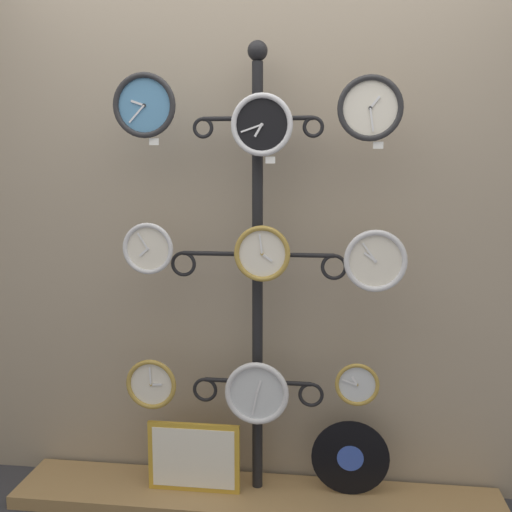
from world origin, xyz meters
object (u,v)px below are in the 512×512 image
at_px(picture_frame, 194,457).
at_px(clock_top_right, 370,108).
at_px(display_stand, 257,345).
at_px(clock_bottom_center, 257,393).
at_px(clock_top_left, 145,105).
at_px(clock_middle_left, 148,248).
at_px(vinyl_record, 350,458).
at_px(clock_bottom_right, 357,384).
at_px(clock_top_center, 262,125).
at_px(clock_middle_center, 262,254).
at_px(clock_bottom_left, 152,384).
at_px(clock_middle_right, 375,261).

bearing_deg(picture_frame, clock_top_right, -2.22).
xyz_separation_m(display_stand, clock_bottom_center, (0.01, -0.09, -0.19)).
distance_m(clock_top_left, picture_frame, 1.56).
height_order(clock_middle_left, vinyl_record, clock_middle_left).
distance_m(clock_bottom_right, vinyl_record, 0.37).
xyz_separation_m(clock_top_center, vinyl_record, (0.39, 0.07, -1.45)).
distance_m(clock_top_left, clock_middle_left, 0.60).
relative_size(clock_top_right, clock_middle_center, 1.09).
height_order(clock_top_left, picture_frame, clock_top_left).
relative_size(vinyl_record, picture_frame, 0.83).
bearing_deg(clock_bottom_right, clock_bottom_left, -178.78).
bearing_deg(vinyl_record, clock_bottom_center, -170.45).
distance_m(clock_middle_left, vinyl_record, 1.29).
bearing_deg(clock_middle_center, clock_middle_right, -0.41).
distance_m(clock_bottom_right, picture_frame, 0.81).
xyz_separation_m(clock_top_left, clock_middle_right, (0.95, 0.02, -0.63)).
height_order(clock_middle_right, picture_frame, clock_middle_right).
distance_m(clock_top_center, clock_bottom_center, 1.14).
bearing_deg(clock_top_right, clock_top_left, -179.67).
bearing_deg(clock_top_right, display_stand, 166.75).
relative_size(clock_bottom_center, clock_bottom_right, 1.49).
bearing_deg(display_stand, clock_bottom_center, -84.22).
bearing_deg(clock_bottom_right, display_stand, 170.63).
bearing_deg(clock_bottom_center, clock_bottom_left, -179.67).
height_order(clock_top_center, picture_frame, clock_top_center).
xyz_separation_m(clock_middle_center, clock_bottom_center, (-0.02, 0.00, -0.61)).
xyz_separation_m(clock_top_center, clock_bottom_right, (0.41, 0.02, -1.09)).
xyz_separation_m(display_stand, picture_frame, (-0.28, -0.08, -0.51)).
height_order(clock_top_left, clock_top_center, clock_top_left).
bearing_deg(clock_middle_center, display_stand, 109.07).
relative_size(clock_top_left, clock_bottom_left, 1.16).
xyz_separation_m(clock_bottom_left, vinyl_record, (0.88, 0.07, -0.33)).
relative_size(display_stand, clock_middle_center, 8.55).
xyz_separation_m(display_stand, clock_middle_left, (-0.46, -0.09, 0.44)).
distance_m(display_stand, clock_middle_center, 0.44).
distance_m(clock_top_center, clock_middle_left, 0.71).
xyz_separation_m(clock_middle_center, clock_bottom_left, (-0.50, 0.00, -0.60)).
height_order(clock_bottom_left, clock_bottom_center, clock_bottom_center).
bearing_deg(clock_top_left, clock_middle_left, 108.42).
bearing_deg(clock_top_right, clock_bottom_left, 178.96).
height_order(clock_bottom_left, vinyl_record, clock_bottom_left).
height_order(clock_top_left, vinyl_record, clock_top_left).
xyz_separation_m(clock_top_left, picture_frame, (0.17, 0.03, -1.55)).
relative_size(clock_middle_right, clock_bottom_center, 0.92).
bearing_deg(clock_bottom_center, display_stand, 95.78).
relative_size(clock_middle_left, clock_bottom_left, 0.98).
height_order(display_stand, clock_top_center, display_stand).
xyz_separation_m(clock_top_right, clock_middle_center, (-0.43, 0.02, -0.59)).
bearing_deg(clock_top_center, vinyl_record, 10.04).
relative_size(clock_bottom_right, picture_frame, 0.45).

